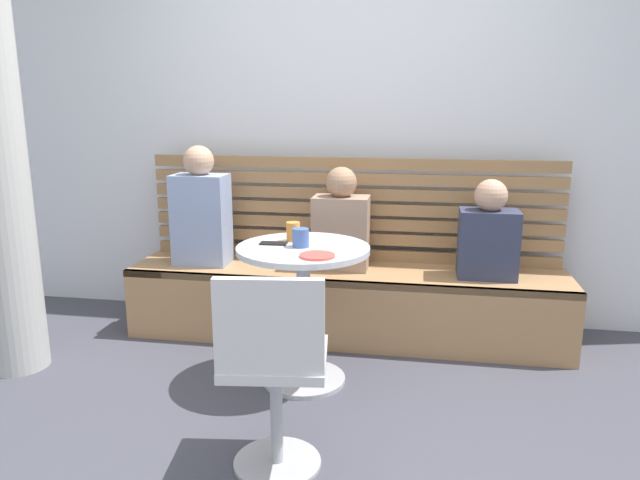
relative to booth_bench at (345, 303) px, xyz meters
name	(u,v)px	position (x,y,z in m)	size (l,w,h in m)	color
ground	(309,439)	(0.00, -1.20, -0.22)	(8.00, 8.00, 0.00)	#42424C
back_wall	(356,102)	(0.00, 0.44, 1.23)	(5.20, 0.10, 2.90)	silver
booth_bench	(345,303)	(0.00, 0.00, 0.00)	(2.70, 0.52, 0.44)	#A87C51
booth_backrest	(351,209)	(0.00, 0.24, 0.56)	(2.65, 0.04, 0.67)	#9A7249
cafe_table	(303,288)	(-0.13, -0.65, 0.30)	(0.68, 0.68, 0.74)	#ADADB2
white_chair	(274,367)	(-0.09, -1.46, 0.24)	(0.45, 0.45, 0.85)	#ADADB2
person_adult	(201,212)	(-0.92, -0.01, 0.56)	(0.34, 0.22, 0.75)	#8C9EC6
person_child_left	(341,224)	(-0.04, 0.03, 0.50)	(0.34, 0.22, 0.63)	#9E7F6B
person_child_middle	(488,235)	(0.84, -0.01, 0.47)	(0.34, 0.22, 0.58)	#333851
cup_tumbler_orange	(293,232)	(-0.21, -0.54, 0.57)	(0.07, 0.07, 0.10)	orange
cup_mug_blue	(301,238)	(-0.14, -0.66, 0.57)	(0.08, 0.08, 0.10)	#3D5B9E
plate_small	(317,256)	(-0.03, -0.84, 0.52)	(0.17, 0.17, 0.01)	#DB4C42
phone_on_table	(274,243)	(-0.29, -0.63, 0.52)	(0.07, 0.14, 0.01)	black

